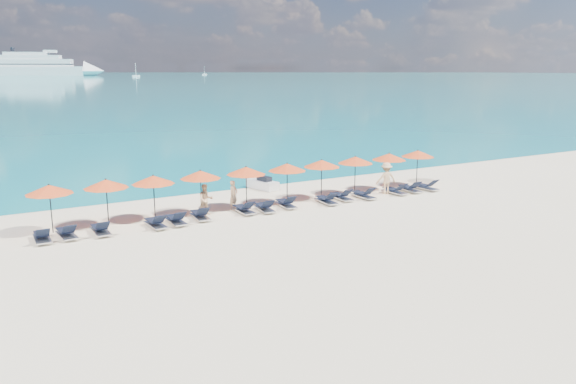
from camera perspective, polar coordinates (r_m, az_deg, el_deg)
ground at (r=26.19m, az=3.24°, el=-3.80°), size 1400.00×1400.00×0.00m
cruise_ship at (r=634.37m, az=-23.54°, el=11.57°), size 118.20×60.67×33.23m
sailboat_near at (r=505.03m, az=-15.18°, el=11.34°), size 6.37×2.12×11.68m
sailboat_far at (r=645.97m, az=-8.49°, el=11.77°), size 5.12×1.71×9.39m
jetski at (r=34.76m, az=-2.60°, el=0.84°), size 1.35×2.38×0.80m
beachgoer_a at (r=29.78m, az=-5.56°, el=-0.31°), size 0.67×0.59×1.54m
beachgoer_b at (r=28.76m, az=-8.36°, el=-0.78°), size 0.80×0.50×1.60m
beachgoer_c at (r=33.79m, az=9.95°, el=1.39°), size 1.32×0.84×1.89m
umbrella_0 at (r=27.31m, az=-23.10°, el=0.24°), size 2.10×2.10×2.28m
umbrella_1 at (r=27.70m, az=-18.01°, el=0.80°), size 2.10×2.10×2.28m
umbrella_2 at (r=28.07m, az=-13.53°, el=1.22°), size 2.10×2.10×2.28m
umbrella_3 at (r=28.97m, az=-8.89°, el=1.76°), size 2.10×2.10×2.28m
umbrella_4 at (r=29.81m, az=-4.28°, el=2.17°), size 2.10×2.10×2.28m
umbrella_5 at (r=30.79m, az=-0.09°, el=2.54°), size 2.10×2.10×2.28m
umbrella_6 at (r=32.04m, az=3.44°, el=2.91°), size 2.10×2.10×2.28m
umbrella_7 at (r=33.46m, az=6.86°, el=3.25°), size 2.10×2.10×2.28m
umbrella_8 at (r=35.00m, az=10.23°, el=3.54°), size 2.10×2.10×2.28m
umbrella_9 at (r=36.66m, az=13.05°, el=3.82°), size 2.10×2.10×2.28m
lounger_0 at (r=26.46m, az=-23.71°, el=-4.16°), size 0.63×1.70×0.66m
lounger_1 at (r=26.60m, az=-21.57°, el=-3.89°), size 0.78×1.75×0.66m
lounger_2 at (r=26.68m, az=-18.51°, el=-3.61°), size 0.65×1.71×0.66m
lounger_3 at (r=27.06m, az=-13.30°, el=-3.07°), size 0.73×1.74×0.66m
lounger_4 at (r=27.45m, az=-11.32°, el=-2.75°), size 0.63×1.70×0.66m
lounger_5 at (r=28.10m, az=-8.91°, el=-2.30°), size 0.73×1.74×0.66m
lounger_6 at (r=28.99m, az=-4.50°, el=-1.73°), size 0.64×1.71×0.66m
lounger_7 at (r=29.30m, az=-2.40°, el=-1.55°), size 0.79×1.75×0.66m
lounger_8 at (r=30.10m, az=-0.20°, el=-1.16°), size 0.76×1.75×0.66m
lounger_9 at (r=31.00m, az=3.93°, el=-0.79°), size 0.74×1.74×0.66m
lounger_10 at (r=31.93m, az=5.45°, el=-0.42°), size 0.66×1.71×0.66m
lounger_11 at (r=32.48m, az=7.70°, el=-0.26°), size 0.67×1.72×0.66m
lounger_12 at (r=33.89m, az=10.81°, el=0.16°), size 0.77×1.75×0.66m
lounger_13 at (r=34.68m, az=12.26°, el=0.38°), size 0.72×1.73×0.66m
lounger_14 at (r=35.44m, az=13.84°, el=0.56°), size 0.78×1.75×0.66m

